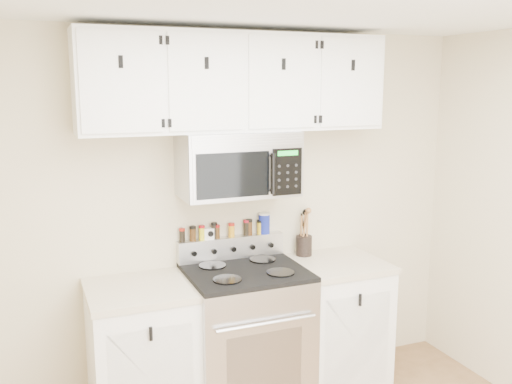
% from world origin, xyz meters
% --- Properties ---
extents(back_wall, '(3.50, 0.01, 2.50)m').
position_xyz_m(back_wall, '(0.00, 1.75, 1.25)').
color(back_wall, beige).
rests_on(back_wall, floor).
extents(range, '(0.76, 0.65, 1.10)m').
position_xyz_m(range, '(0.00, 1.43, 0.49)').
color(range, '#B7B7BA').
rests_on(range, floor).
extents(base_cabinet_left, '(0.64, 0.62, 0.92)m').
position_xyz_m(base_cabinet_left, '(-0.69, 1.45, 0.46)').
color(base_cabinet_left, white).
rests_on(base_cabinet_left, floor).
extents(base_cabinet_right, '(0.64, 0.62, 0.92)m').
position_xyz_m(base_cabinet_right, '(0.69, 1.45, 0.46)').
color(base_cabinet_right, white).
rests_on(base_cabinet_right, floor).
extents(microwave, '(0.76, 0.44, 0.42)m').
position_xyz_m(microwave, '(0.00, 1.55, 1.63)').
color(microwave, '#9E9EA3').
rests_on(microwave, back_wall).
extents(upper_cabinets, '(2.00, 0.35, 0.62)m').
position_xyz_m(upper_cabinets, '(-0.00, 1.58, 2.15)').
color(upper_cabinets, white).
rests_on(upper_cabinets, back_wall).
extents(utensil_crock, '(0.12, 0.12, 0.34)m').
position_xyz_m(utensil_crock, '(0.54, 1.66, 1.00)').
color(utensil_crock, black).
rests_on(utensil_crock, base_cabinet_right).
extents(kitchen_timer, '(0.08, 0.07, 0.08)m').
position_xyz_m(kitchen_timer, '(-0.15, 1.71, 1.14)').
color(kitchen_timer, white).
rests_on(kitchen_timer, range).
extents(salt_canister, '(0.08, 0.08, 0.15)m').
position_xyz_m(salt_canister, '(0.25, 1.71, 1.17)').
color(salt_canister, '#152395').
rests_on(salt_canister, range).
extents(spice_jar_0, '(0.04, 0.04, 0.09)m').
position_xyz_m(spice_jar_0, '(-0.35, 1.71, 1.15)').
color(spice_jar_0, black).
rests_on(spice_jar_0, range).
extents(spice_jar_1, '(0.04, 0.04, 0.10)m').
position_xyz_m(spice_jar_1, '(-0.27, 1.71, 1.15)').
color(spice_jar_1, '#42270F').
rests_on(spice_jar_1, range).
extents(spice_jar_2, '(0.04, 0.04, 0.10)m').
position_xyz_m(spice_jar_2, '(-0.21, 1.71, 1.15)').
color(spice_jar_2, yellow).
rests_on(spice_jar_2, range).
extents(spice_jar_3, '(0.04, 0.04, 0.11)m').
position_xyz_m(spice_jar_3, '(-0.12, 1.71, 1.16)').
color(spice_jar_3, black).
rests_on(spice_jar_3, range).
extents(spice_jar_4, '(0.04, 0.04, 0.09)m').
position_xyz_m(spice_jar_4, '(-0.10, 1.71, 1.15)').
color(spice_jar_4, '#442A10').
rests_on(spice_jar_4, range).
extents(spice_jar_5, '(0.04, 0.04, 0.10)m').
position_xyz_m(spice_jar_5, '(0.00, 1.71, 1.15)').
color(spice_jar_5, gold).
rests_on(spice_jar_5, range).
extents(spice_jar_6, '(0.04, 0.04, 0.11)m').
position_xyz_m(spice_jar_6, '(0.12, 1.71, 1.16)').
color(spice_jar_6, black).
rests_on(spice_jar_6, range).
extents(spice_jar_7, '(0.05, 0.05, 0.11)m').
position_xyz_m(spice_jar_7, '(0.14, 1.71, 1.16)').
color(spice_jar_7, '#42260F').
rests_on(spice_jar_7, range).
extents(spice_jar_8, '(0.04, 0.04, 0.10)m').
position_xyz_m(spice_jar_8, '(0.22, 1.71, 1.15)').
color(spice_jar_8, gold).
rests_on(spice_jar_8, range).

